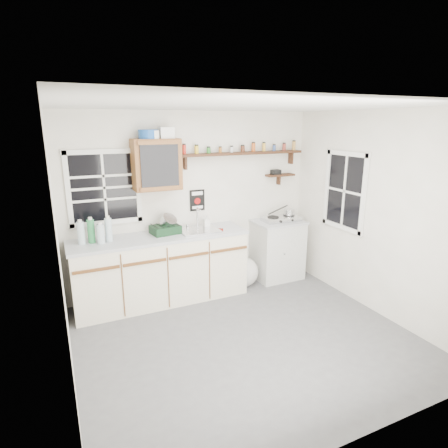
% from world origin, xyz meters
% --- Properties ---
extents(room, '(3.64, 3.24, 2.54)m').
position_xyz_m(room, '(0.00, 0.00, 1.25)').
color(room, '#4F4F52').
rests_on(room, ground).
extents(main_cabinet, '(2.31, 0.63, 0.92)m').
position_xyz_m(main_cabinet, '(-0.58, 1.30, 0.46)').
color(main_cabinet, beige).
rests_on(main_cabinet, floor).
extents(right_cabinet, '(0.73, 0.57, 0.91)m').
position_xyz_m(right_cabinet, '(1.25, 1.32, 0.46)').
color(right_cabinet, '#B7B8B1').
rests_on(right_cabinet, floor).
extents(sink, '(0.52, 0.44, 0.29)m').
position_xyz_m(sink, '(-0.05, 1.30, 0.93)').
color(sink, silver).
rests_on(sink, main_cabinet).
extents(upper_cabinet, '(0.60, 0.32, 0.65)m').
position_xyz_m(upper_cabinet, '(-0.55, 1.44, 1.82)').
color(upper_cabinet, '#5A2C16').
rests_on(upper_cabinet, wall_back).
extents(upper_cabinet_clutter, '(0.44, 0.24, 0.14)m').
position_xyz_m(upper_cabinet_clutter, '(-0.55, 1.44, 2.21)').
color(upper_cabinet_clutter, '#184B9F').
rests_on(upper_cabinet_clutter, upper_cabinet).
extents(spice_shelf, '(1.91, 0.18, 0.35)m').
position_xyz_m(spice_shelf, '(0.73, 1.51, 1.93)').
color(spice_shelf, black).
rests_on(spice_shelf, wall_back).
extents(secondary_shelf, '(0.45, 0.16, 0.24)m').
position_xyz_m(secondary_shelf, '(1.36, 1.52, 1.58)').
color(secondary_shelf, black).
rests_on(secondary_shelf, wall_back).
extents(warning_sign, '(0.22, 0.02, 0.30)m').
position_xyz_m(warning_sign, '(0.05, 1.59, 1.28)').
color(warning_sign, black).
rests_on(warning_sign, wall_back).
extents(window_back, '(0.93, 0.03, 0.98)m').
position_xyz_m(window_back, '(-1.20, 1.59, 1.55)').
color(window_back, black).
rests_on(window_back, wall_back).
extents(window_right, '(0.03, 0.78, 1.08)m').
position_xyz_m(window_right, '(1.79, 0.55, 1.45)').
color(window_right, black).
rests_on(window_right, wall_back).
extents(water_bottles, '(0.41, 0.17, 0.32)m').
position_xyz_m(water_bottles, '(-1.38, 1.33, 1.06)').
color(water_bottles, silver).
rests_on(water_bottles, main_cabinet).
extents(dish_rack, '(0.40, 0.32, 0.27)m').
position_xyz_m(dish_rack, '(-0.48, 1.37, 1.01)').
color(dish_rack, black).
rests_on(dish_rack, main_cabinet).
extents(soap_bottle, '(0.08, 0.08, 0.17)m').
position_xyz_m(soap_bottle, '(0.11, 1.41, 1.01)').
color(soap_bottle, white).
rests_on(soap_bottle, main_cabinet).
extents(rag, '(0.16, 0.15, 0.02)m').
position_xyz_m(rag, '(0.20, 1.18, 0.93)').
color(rag, maroon).
rests_on(rag, main_cabinet).
extents(hotplate, '(0.57, 0.33, 0.08)m').
position_xyz_m(hotplate, '(1.29, 1.30, 0.95)').
color(hotplate, silver).
rests_on(hotplate, right_cabinet).
extents(saucepan, '(0.37, 0.21, 0.16)m').
position_xyz_m(saucepan, '(1.42, 1.31, 1.03)').
color(saucepan, silver).
rests_on(saucepan, hotplate).
extents(trash_bag, '(0.42, 0.38, 0.48)m').
position_xyz_m(trash_bag, '(0.65, 1.27, 0.21)').
color(trash_bag, silver).
rests_on(trash_bag, floor).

